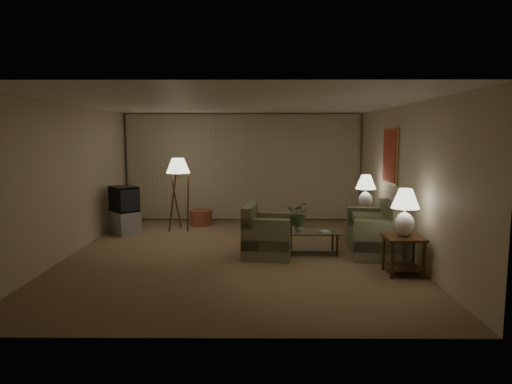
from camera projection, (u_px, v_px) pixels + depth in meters
ground at (237, 254)px, 8.33m from camera, size 7.00×7.00×0.00m
room_shell at (241, 155)px, 9.62m from camera, size 6.04×7.02×2.72m
sofa at (372, 233)px, 8.41m from camera, size 1.80×1.18×0.72m
armchair at (268, 236)px, 8.11m from camera, size 1.09×1.05×0.73m
side_table_near at (403, 248)px, 7.07m from camera, size 0.58×0.58×0.60m
side_table_far at (365, 219)px, 9.65m from camera, size 0.52×0.44×0.60m
table_lamp_near at (405, 208)px, 6.99m from camera, size 0.43×0.43×0.74m
table_lamp_far at (366, 189)px, 9.57m from camera, size 0.42×0.42×0.73m
coffee_table at (307, 238)px, 8.33m from camera, size 1.16×0.64×0.41m
tv_cabinet at (125, 222)px, 10.03m from camera, size 1.18×1.17×0.50m
crt_tv at (124, 199)px, 9.97m from camera, size 1.09×1.08×0.55m
floor_lamp at (179, 193)px, 10.30m from camera, size 0.53×0.53×1.65m
ottoman at (201, 218)px, 11.01m from camera, size 0.65×0.65×0.36m
vase at (299, 227)px, 8.31m from camera, size 0.18×0.18×0.16m
flowers at (299, 210)px, 8.27m from camera, size 0.50×0.46×0.46m
book at (321, 232)px, 8.21m from camera, size 0.21×0.25×0.02m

